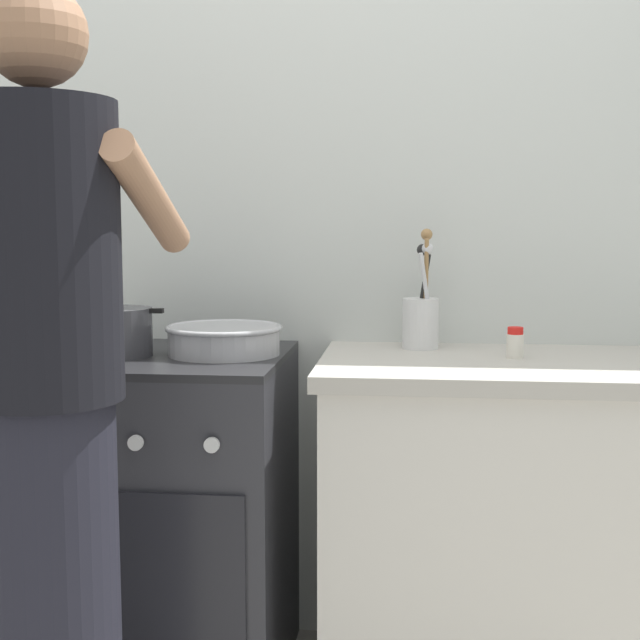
# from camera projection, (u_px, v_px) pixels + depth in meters

# --- Properties ---
(back_wall) EXTENTS (3.20, 0.10, 2.50)m
(back_wall) POSITION_uv_depth(u_px,v_px,m) (384.00, 222.00, 2.52)
(back_wall) COLOR silver
(back_wall) RESTS_ON ground
(countertop) EXTENTS (1.00, 0.60, 0.90)m
(countertop) POSITION_uv_depth(u_px,v_px,m) (512.00, 530.00, 2.22)
(countertop) COLOR silver
(countertop) RESTS_ON ground
(stove_range) EXTENTS (0.60, 0.62, 0.90)m
(stove_range) POSITION_uv_depth(u_px,v_px,m) (175.00, 518.00, 2.32)
(stove_range) COLOR #2D2D33
(stove_range) RESTS_ON ground
(pot) EXTENTS (0.26, 0.20, 0.13)m
(pot) POSITION_uv_depth(u_px,v_px,m) (114.00, 332.00, 2.23)
(pot) COLOR #38383D
(pot) RESTS_ON stove_range
(mixing_bowl) EXTENTS (0.31, 0.31, 0.08)m
(mixing_bowl) POSITION_uv_depth(u_px,v_px,m) (224.00, 338.00, 2.26)
(mixing_bowl) COLOR #B7B7BC
(mixing_bowl) RESTS_ON stove_range
(utensil_crock) EXTENTS (0.10, 0.10, 0.33)m
(utensil_crock) POSITION_uv_depth(u_px,v_px,m) (421.00, 317.00, 2.37)
(utensil_crock) COLOR silver
(utensil_crock) RESTS_ON countertop
(spice_bottle) EXTENTS (0.04, 0.04, 0.08)m
(spice_bottle) POSITION_uv_depth(u_px,v_px,m) (515.00, 343.00, 2.20)
(spice_bottle) COLOR silver
(spice_bottle) RESTS_ON countertop
(person) EXTENTS (0.41, 0.50, 1.70)m
(person) POSITION_uv_depth(u_px,v_px,m) (50.00, 419.00, 1.69)
(person) COLOR black
(person) RESTS_ON ground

